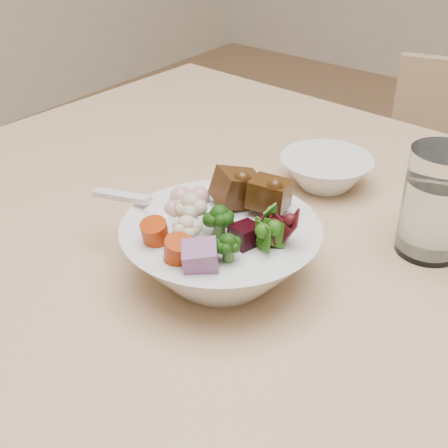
# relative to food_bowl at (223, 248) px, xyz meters

# --- Properties ---
(food_bowl) EXTENTS (0.23, 0.23, 0.12)m
(food_bowl) POSITION_rel_food_bowl_xyz_m (0.00, 0.00, 0.00)
(food_bowl) COLOR white
(food_bowl) RESTS_ON dining_table
(soup_spoon) EXTENTS (0.12, 0.04, 0.02)m
(soup_spoon) POSITION_rel_food_bowl_xyz_m (-0.09, -0.02, 0.03)
(soup_spoon) COLOR white
(soup_spoon) RESTS_ON food_bowl
(water_glass) EXTENTS (0.08, 0.08, 0.14)m
(water_glass) POSITION_rel_food_bowl_xyz_m (0.17, 0.20, 0.02)
(water_glass) COLOR white
(water_glass) RESTS_ON dining_table
(side_bowl) EXTENTS (0.14, 0.14, 0.05)m
(side_bowl) POSITION_rel_food_bowl_xyz_m (-0.02, 0.27, -0.02)
(side_bowl) COLOR white
(side_bowl) RESTS_ON dining_table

